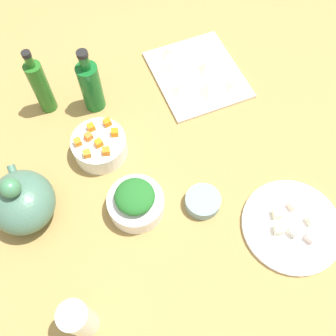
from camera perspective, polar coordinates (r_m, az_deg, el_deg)
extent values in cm
cube|color=#A18147|center=(101.43, 0.00, -1.73)|extent=(190.00, 190.00, 3.00)
cube|color=beige|center=(120.04, 4.44, 13.91)|extent=(29.32, 25.57, 1.00)
cylinder|color=white|center=(98.92, 18.17, -8.30)|extent=(24.64, 24.64, 1.20)
cylinder|color=white|center=(94.30, -4.83, -5.42)|extent=(14.01, 14.01, 5.31)
cylinder|color=white|center=(102.83, -10.27, 3.27)|extent=(14.50, 14.50, 6.05)
cylinder|color=#78979C|center=(95.78, 5.27, -5.05)|extent=(8.99, 8.99, 3.18)
ellipsoid|color=#47705C|center=(96.97, -21.12, -4.81)|extent=(16.46, 15.46, 12.04)
sphere|color=#3F7C52|center=(90.31, -22.70, -2.80)|extent=(4.61, 4.61, 4.61)
cylinder|color=#47705C|center=(99.24, -22.22, -1.00)|extent=(5.38, 2.00, 3.93)
cylinder|color=#266A21|center=(111.43, -18.60, 11.42)|extent=(4.73, 4.73, 16.91)
cylinder|color=#266A21|center=(104.28, -20.23, 14.93)|extent=(2.13, 2.13, 3.44)
cylinder|color=black|center=(102.72, -20.64, 15.79)|extent=(2.36, 2.36, 1.20)
cylinder|color=#146224|center=(109.09, -11.53, 11.85)|extent=(5.95, 5.95, 15.31)
cylinder|color=#146224|center=(101.96, -12.54, 15.37)|extent=(2.68, 2.68, 4.30)
cylinder|color=black|center=(100.04, -12.85, 16.44)|extent=(2.97, 2.97, 1.20)
cylinder|color=white|center=(84.64, -13.28, -21.39)|extent=(6.14, 6.14, 14.31)
cube|color=orange|center=(99.98, -13.48, 3.84)|extent=(1.89, 1.89, 1.80)
cube|color=orange|center=(97.10, -9.33, 2.53)|extent=(2.24, 2.24, 1.80)
cube|color=orange|center=(99.83, -8.04, 5.36)|extent=(2.28, 2.28, 1.80)
cube|color=orange|center=(101.80, -11.55, 6.06)|extent=(2.04, 2.04, 1.80)
cube|color=orange|center=(97.62, -12.14, 2.13)|extent=(1.98, 1.98, 1.80)
cube|color=orange|center=(100.30, -11.91, 4.69)|extent=(2.30, 2.30, 1.80)
cube|color=orange|center=(101.91, -9.16, 6.82)|extent=(2.08, 2.08, 1.80)
cube|color=orange|center=(98.71, -10.42, 3.74)|extent=(2.17, 2.17, 1.80)
ellipsoid|color=#226726|center=(90.05, -5.05, -4.28)|extent=(11.79, 11.71, 3.98)
cube|color=silver|center=(96.68, 18.46, -9.08)|extent=(2.84, 2.84, 2.20)
cube|color=#FBE0CC|center=(99.30, 18.44, -5.31)|extent=(2.60, 2.60, 2.20)
cube|color=#F6F4CD|center=(97.20, 16.19, -6.62)|extent=(2.74, 2.74, 2.20)
cube|color=white|center=(99.21, 20.86, -7.32)|extent=(2.23, 2.23, 2.20)
cube|color=white|center=(95.80, 16.37, -8.87)|extent=(2.90, 2.90, 2.20)
cube|color=white|center=(97.53, 20.79, -9.78)|extent=(2.86, 2.86, 2.20)
pyramid|color=beige|center=(119.91, 5.69, 15.00)|extent=(5.95, 5.93, 2.68)
pyramid|color=beige|center=(123.47, 0.41, 16.94)|extent=(6.49, 6.59, 2.32)
pyramid|color=beige|center=(113.45, 2.02, 11.72)|extent=(7.75, 7.80, 2.64)
pyramid|color=beige|center=(114.31, 5.97, 11.88)|extent=(6.49, 6.01, 2.66)
pyramid|color=beige|center=(115.96, 9.85, 12.08)|extent=(5.27, 5.25, 2.53)
pyramid|color=beige|center=(119.67, 0.79, 15.07)|extent=(7.63, 7.86, 2.26)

